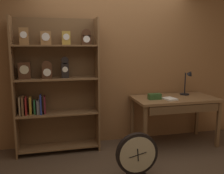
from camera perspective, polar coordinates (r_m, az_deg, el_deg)
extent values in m
cube|color=brown|center=(4.17, 0.03, 5.08)|extent=(4.80, 0.05, 2.60)
cube|color=brown|center=(3.85, -21.41, -0.33)|extent=(0.02, 0.33, 2.02)
cube|color=brown|center=(3.87, -3.41, 0.38)|extent=(0.03, 0.33, 2.02)
cube|color=brown|center=(3.97, -12.44, 0.41)|extent=(1.23, 0.01, 2.02)
cube|color=brown|center=(4.07, -11.90, -13.00)|extent=(1.18, 0.32, 0.02)
cube|color=brown|center=(3.90, -12.17, -5.84)|extent=(1.18, 0.32, 0.02)
cube|color=brown|center=(3.79, -12.45, 1.84)|extent=(1.18, 0.32, 0.02)
cube|color=brown|center=(3.76, -12.72, 9.19)|extent=(1.18, 0.32, 0.02)
cube|color=olive|center=(3.77, -19.43, 10.85)|extent=(0.12, 0.09, 0.24)
cylinder|color=white|center=(3.73, -19.52, 11.16)|extent=(0.09, 0.01, 0.09)
cube|color=#472816|center=(3.80, -19.28, 3.53)|extent=(0.17, 0.10, 0.24)
cylinder|color=#C6B78C|center=(3.75, -19.37, 3.74)|extent=(0.13, 0.01, 0.13)
cube|color=olive|center=(3.77, -14.84, 10.73)|extent=(0.15, 0.07, 0.19)
cylinder|color=silver|center=(3.73, -14.86, 10.98)|extent=(0.11, 0.01, 0.11)
cube|color=#472816|center=(3.78, -14.55, 3.13)|extent=(0.14, 0.10, 0.16)
cylinder|color=#472816|center=(3.77, -14.62, 4.77)|extent=(0.14, 0.10, 0.14)
cylinder|color=silver|center=(3.72, -14.57, 3.24)|extent=(0.11, 0.01, 0.11)
cube|color=#B28C38|center=(3.77, -10.42, 10.91)|extent=(0.12, 0.11, 0.19)
cylinder|color=silver|center=(3.71, -10.38, 11.17)|extent=(0.09, 0.01, 0.09)
cube|color=black|center=(3.77, -10.64, 3.75)|extent=(0.11, 0.08, 0.22)
cylinder|color=black|center=(3.76, -10.71, 6.01)|extent=(0.11, 0.08, 0.11)
cylinder|color=silver|center=(3.73, -10.61, 3.95)|extent=(0.08, 0.01, 0.08)
cube|color=#472816|center=(3.79, -5.88, 10.60)|extent=(0.13, 0.08, 0.14)
cylinder|color=#472816|center=(3.79, -5.90, 12.02)|extent=(0.13, 0.08, 0.13)
cylinder|color=white|center=(3.75, -5.79, 10.79)|extent=(0.10, 0.01, 0.10)
cube|color=tan|center=(3.90, -20.20, -4.06)|extent=(0.02, 0.17, 0.26)
cube|color=brown|center=(3.87, -19.64, -4.03)|extent=(0.03, 0.15, 0.28)
cube|color=maroon|center=(3.89, -18.96, -4.05)|extent=(0.02, 0.16, 0.26)
cube|color=#B78C2D|center=(3.89, -18.05, -4.00)|extent=(0.03, 0.13, 0.26)
cube|color=#236638|center=(3.89, -17.20, -4.34)|extent=(0.02, 0.12, 0.21)
cube|color=slate|center=(3.88, -16.43, -4.37)|extent=(0.04, 0.15, 0.21)
cube|color=navy|center=(3.84, -15.89, -3.82)|extent=(0.02, 0.15, 0.29)
cube|color=maroon|center=(3.87, -15.06, -3.89)|extent=(0.02, 0.15, 0.26)
cube|color=brown|center=(4.20, 14.06, -2.59)|extent=(1.34, 0.71, 0.04)
cube|color=brown|center=(3.79, 7.49, -9.88)|extent=(0.05, 0.05, 0.74)
cube|color=brown|center=(4.37, 23.01, -7.90)|extent=(0.05, 0.05, 0.74)
cube|color=brown|center=(4.33, 4.59, -7.31)|extent=(0.05, 0.05, 0.74)
cube|color=brown|center=(4.85, 18.76, -5.94)|extent=(0.05, 0.05, 0.74)
cube|color=brown|center=(3.94, 16.25, -4.85)|extent=(1.14, 0.03, 0.12)
cylinder|color=black|center=(4.47, 16.17, -1.57)|extent=(0.15, 0.15, 0.02)
cylinder|color=black|center=(4.43, 16.29, 0.83)|extent=(0.02, 0.02, 0.36)
cone|color=black|center=(4.40, 17.40, 3.07)|extent=(0.11, 0.13, 0.11)
cube|color=#2D5123|center=(3.98, 9.66, -2.14)|extent=(0.20, 0.09, 0.09)
cube|color=silver|center=(4.01, 13.04, -2.63)|extent=(0.20, 0.25, 0.02)
cylinder|color=black|center=(3.20, 5.76, -14.87)|extent=(0.53, 0.06, 0.53)
cylinder|color=#C6B78C|center=(3.18, 5.97, -15.11)|extent=(0.46, 0.01, 0.46)
cube|color=black|center=(3.17, 6.00, -15.14)|extent=(0.02, 0.01, 0.16)
cube|color=black|center=(3.17, 6.00, -15.15)|extent=(0.22, 0.01, 0.06)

